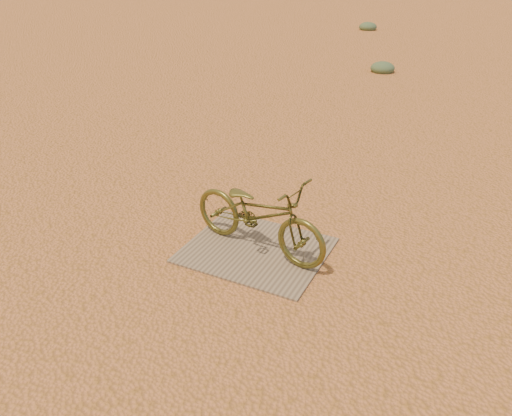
% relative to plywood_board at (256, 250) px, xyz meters
% --- Properties ---
extents(ground, '(120.00, 120.00, 0.00)m').
position_rel_plywood_board_xyz_m(ground, '(0.56, -0.20, -0.01)').
color(ground, '#CD7847').
rests_on(ground, ground).
extents(plywood_board, '(1.45, 1.22, 0.02)m').
position_rel_plywood_board_xyz_m(plywood_board, '(0.00, 0.00, 0.00)').
color(plywood_board, '#857459').
rests_on(plywood_board, ground).
extents(bicycle, '(1.69, 0.84, 0.85)m').
position_rel_plywood_board_xyz_m(bicycle, '(0.02, 0.02, 0.44)').
color(bicycle, '#514F1E').
rests_on(bicycle, plywood_board).
extents(kale_a, '(0.60, 0.60, 0.33)m').
position_rel_plywood_board_xyz_m(kale_a, '(-0.87, 8.93, -0.01)').
color(kale_a, '#57704A').
rests_on(kale_a, ground).
extents(kale_c, '(0.66, 0.66, 0.36)m').
position_rel_plywood_board_xyz_m(kale_c, '(-3.08, 15.62, -0.01)').
color(kale_c, '#57704A').
rests_on(kale_c, ground).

